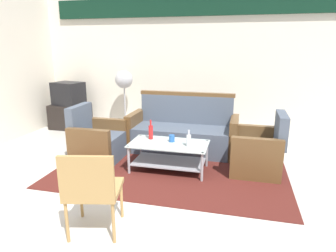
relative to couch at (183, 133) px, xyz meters
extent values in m
plane|color=beige|center=(-0.06, -1.73, -0.32)|extent=(14.00, 14.00, 0.00)
cube|color=silver|center=(-0.06, 1.33, 1.08)|extent=(6.52, 0.12, 2.80)
cube|color=black|center=(-0.06, 1.24, 2.15)|extent=(5.76, 0.08, 0.36)
cube|color=#511E19|center=(-0.01, -0.74, -0.31)|extent=(3.24, 2.27, 0.01)
cube|color=#4C5666|center=(0.00, -0.05, -0.10)|extent=(1.61, 0.72, 0.42)
cube|color=#4C5666|center=(0.00, 0.27, 0.35)|extent=(1.60, 0.16, 0.48)
cube|color=brown|center=(0.84, -0.06, 0.00)|extent=(0.13, 0.70, 0.62)
cube|color=brown|center=(-0.84, -0.04, 0.00)|extent=(0.13, 0.70, 0.62)
cube|color=brown|center=(0.00, 0.27, 0.62)|extent=(1.64, 0.12, 0.06)
cube|color=#4C5666|center=(-1.18, -0.74, -0.11)|extent=(0.66, 0.60, 0.40)
cube|color=#4C5666|center=(-1.49, -0.74, 0.32)|extent=(0.12, 0.60, 0.45)
cube|color=brown|center=(-1.18, -0.41, -0.02)|extent=(0.66, 0.10, 0.58)
cube|color=brown|center=(-1.18, -1.07, -0.02)|extent=(0.66, 0.10, 0.58)
cube|color=#4C5666|center=(1.16, -0.61, -0.11)|extent=(0.66, 0.61, 0.40)
cube|color=#4C5666|center=(1.47, -0.61, 0.32)|extent=(0.12, 0.60, 0.45)
cube|color=brown|center=(1.16, -0.94, -0.02)|extent=(0.66, 0.11, 0.58)
cube|color=brown|center=(1.16, -0.28, -0.02)|extent=(0.66, 0.11, 0.58)
cube|color=silver|center=(-0.03, -0.87, 0.09)|extent=(1.10, 0.60, 0.02)
cube|color=#9E9EA5|center=(-0.03, -0.87, -0.19)|extent=(1.00, 0.52, 0.02)
cylinder|color=#9E9EA5|center=(-0.54, -0.61, -0.11)|extent=(0.04, 0.04, 0.40)
cylinder|color=#9E9EA5|center=(0.48, -0.61, -0.11)|extent=(0.04, 0.04, 0.40)
cylinder|color=#9E9EA5|center=(-0.54, -1.13, -0.11)|extent=(0.04, 0.04, 0.40)
cylinder|color=#9E9EA5|center=(0.48, -1.13, -0.11)|extent=(0.04, 0.04, 0.40)
cylinder|color=silver|center=(0.26, -0.94, 0.18)|extent=(0.06, 0.06, 0.16)
cylinder|color=silver|center=(0.26, -0.94, 0.29)|extent=(0.02, 0.02, 0.07)
cylinder|color=red|center=(-0.34, -0.74, 0.20)|extent=(0.06, 0.06, 0.20)
cylinder|color=red|center=(-0.34, -0.74, 0.34)|extent=(0.02, 0.02, 0.09)
cylinder|color=#2659A5|center=(-0.01, -0.80, 0.14)|extent=(0.08, 0.08, 0.10)
cube|color=black|center=(-2.65, 0.82, -0.06)|extent=(0.80, 0.50, 0.52)
cube|color=black|center=(-2.65, 0.82, 0.44)|extent=(0.69, 0.57, 0.48)
cube|color=black|center=(-2.59, 1.04, 0.44)|extent=(0.50, 0.13, 0.36)
cylinder|color=#2D2D33|center=(-1.39, 0.87, -0.30)|extent=(0.32, 0.32, 0.03)
cylinder|color=#B2B2B7|center=(-1.39, 0.87, 0.19)|extent=(0.03, 0.03, 0.95)
sphere|color=#B2B2B7|center=(-1.39, 0.87, 0.77)|extent=(0.36, 0.36, 0.36)
cube|color=#AD844C|center=(-0.37, -2.42, 0.10)|extent=(0.57, 0.57, 0.04)
cube|color=#AD844C|center=(-0.32, -2.63, 0.32)|extent=(0.48, 0.15, 0.40)
cylinder|color=#AD844C|center=(-0.62, -2.26, -0.11)|extent=(0.03, 0.03, 0.42)
cylinder|color=#AD844C|center=(-0.21, -2.17, -0.11)|extent=(0.03, 0.03, 0.42)
cylinder|color=#AD844C|center=(-0.53, -2.67, -0.11)|extent=(0.03, 0.03, 0.42)
cylinder|color=#AD844C|center=(-0.12, -2.58, -0.11)|extent=(0.03, 0.03, 0.42)
camera|label=1|loc=(0.92, -4.73, 1.41)|focal=31.74mm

